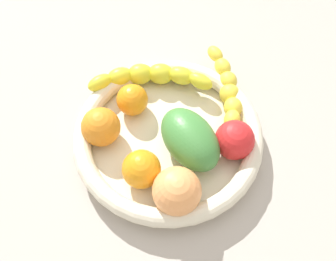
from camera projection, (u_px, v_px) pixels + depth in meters
kitchen_counter at (168, 148)px, 71.58cm from camera, size 120.00×120.00×3.00cm
fruit_bowl at (168, 137)px, 68.20cm from camera, size 32.54×32.54×4.75cm
banana_draped_left at (228, 93)px, 70.72cm from camera, size 18.51×13.15×4.74cm
banana_draped_right at (150, 76)px, 72.67cm from camera, size 15.01×19.24×4.21cm
orange_front at (141, 169)px, 62.40cm from camera, size 6.32×6.32×6.32cm
orange_mid_left at (101, 127)px, 66.24cm from camera, size 6.68×6.68×6.68cm
orange_mid_right at (132, 100)px, 69.75cm from camera, size 5.64×5.64×5.64cm
tomato_red at (235, 140)px, 64.94cm from camera, size 6.68×6.68×6.68cm
mango_green at (190, 139)px, 64.62cm from camera, size 13.12×9.05×7.36cm
peach_blush at (177, 191)px, 59.77cm from camera, size 7.66×7.66×7.66cm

